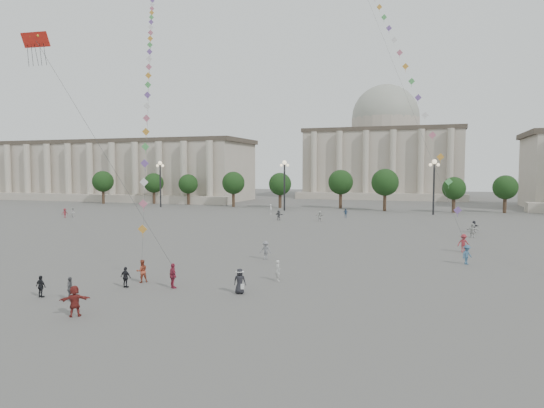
% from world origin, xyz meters
% --- Properties ---
extents(ground, '(360.00, 360.00, 0.00)m').
position_xyz_m(ground, '(0.00, 0.00, 0.00)').
color(ground, '#575451').
rests_on(ground, ground).
extents(hall_west, '(84.00, 26.22, 17.20)m').
position_xyz_m(hall_west, '(-75.00, 93.89, 8.43)').
color(hall_west, '#A89F8D').
rests_on(hall_west, ground).
extents(hall_central, '(48.30, 34.30, 35.50)m').
position_xyz_m(hall_central, '(0.00, 129.22, 14.23)').
color(hall_central, '#A89F8D').
rests_on(hall_central, ground).
extents(tree_row, '(137.12, 5.12, 8.00)m').
position_xyz_m(tree_row, '(0.00, 78.00, 5.39)').
color(tree_row, '#3A2A1D').
rests_on(tree_row, ground).
extents(lamp_post_far_west, '(2.00, 0.90, 10.65)m').
position_xyz_m(lamp_post_far_west, '(-45.00, 70.00, 7.35)').
color(lamp_post_far_west, '#262628').
rests_on(lamp_post_far_west, ground).
extents(lamp_post_mid_west, '(2.00, 0.90, 10.65)m').
position_xyz_m(lamp_post_mid_west, '(-15.00, 70.00, 7.35)').
color(lamp_post_mid_west, '#262628').
rests_on(lamp_post_mid_west, ground).
extents(lamp_post_mid_east, '(2.00, 0.90, 10.65)m').
position_xyz_m(lamp_post_mid_east, '(15.00, 70.00, 7.35)').
color(lamp_post_mid_east, '#262628').
rests_on(lamp_post_mid_east, ground).
extents(person_crowd_0, '(1.01, 0.56, 1.63)m').
position_xyz_m(person_crowd_0, '(-0.08, 59.09, 0.82)').
color(person_crowd_0, '#355379').
rests_on(person_crowd_0, ground).
extents(person_crowd_1, '(0.97, 1.02, 1.67)m').
position_xyz_m(person_crowd_1, '(-47.89, 44.60, 0.83)').
color(person_crowd_1, beige).
rests_on(person_crowd_1, ground).
extents(person_crowd_2, '(1.16, 1.26, 1.70)m').
position_xyz_m(person_crowd_2, '(-48.18, 42.78, 0.85)').
color(person_crowd_2, maroon).
rests_on(person_crowd_2, ground).
extents(person_crowd_4, '(1.42, 1.56, 1.73)m').
position_xyz_m(person_crowd_4, '(-3.13, 51.43, 0.87)').
color(person_crowd_4, '#B9BAB5').
rests_on(person_crowd_4, ground).
extents(person_crowd_6, '(1.19, 0.72, 1.80)m').
position_xyz_m(person_crowd_6, '(-0.33, 15.70, 0.90)').
color(person_crowd_6, slate).
rests_on(person_crowd_6, ground).
extents(person_crowd_7, '(1.77, 0.82, 1.84)m').
position_xyz_m(person_crowd_7, '(19.79, 38.43, 0.92)').
color(person_crowd_7, silver).
rests_on(person_crowd_7, ground).
extents(person_crowd_8, '(1.37, 0.97, 1.92)m').
position_xyz_m(person_crowd_8, '(18.04, 26.10, 0.96)').
color(person_crowd_8, maroon).
rests_on(person_crowd_8, ground).
extents(person_crowd_9, '(1.30, 1.48, 1.62)m').
position_xyz_m(person_crowd_9, '(20.37, 43.88, 0.81)').
color(person_crowd_9, black).
rests_on(person_crowd_9, ground).
extents(person_crowd_10, '(0.55, 0.75, 1.90)m').
position_xyz_m(person_crowd_10, '(-15.17, 61.49, 0.95)').
color(person_crowd_10, silver).
rests_on(person_crowd_10, ground).
extents(person_crowd_12, '(1.72, 1.09, 1.77)m').
position_xyz_m(person_crowd_12, '(-10.25, 51.12, 0.89)').
color(person_crowd_12, '#5E5F63').
rests_on(person_crowd_12, ground).
extents(person_crowd_13, '(0.67, 0.71, 1.64)m').
position_xyz_m(person_crowd_13, '(3.56, 7.46, 0.82)').
color(person_crowd_13, silver).
rests_on(person_crowd_13, ground).
extents(tourist_0, '(1.13, 1.03, 1.85)m').
position_xyz_m(tourist_0, '(-2.98, 2.76, 0.92)').
color(tourist_0, '#992941').
rests_on(tourist_0, ground).
extents(tourist_1, '(0.92, 0.48, 1.50)m').
position_xyz_m(tourist_1, '(-10.19, -2.30, 0.75)').
color(tourist_1, black).
rests_on(tourist_1, ground).
extents(tourist_2, '(1.71, 1.47, 1.86)m').
position_xyz_m(tourist_2, '(-5.01, -5.09, 0.93)').
color(tourist_2, maroon).
rests_on(tourist_2, ground).
extents(tourist_3, '(0.76, 1.00, 1.58)m').
position_xyz_m(tourist_3, '(-7.73, -2.35, 0.79)').
color(tourist_3, '#56575B').
rests_on(tourist_3, ground).
extents(tourist_4, '(0.93, 0.46, 1.53)m').
position_xyz_m(tourist_4, '(-6.39, 1.85, 0.77)').
color(tourist_4, black).
rests_on(tourist_4, ground).
extents(kite_flyer_0, '(1.07, 1.08, 1.75)m').
position_xyz_m(kite_flyer_0, '(-6.21, 3.67, 0.88)').
color(kite_flyer_0, '#9E412B').
rests_on(kite_flyer_0, ground).
extents(kite_flyer_1, '(1.26, 1.32, 1.80)m').
position_xyz_m(kite_flyer_1, '(17.96, 19.19, 0.90)').
color(kite_flyer_1, '#385F80').
rests_on(kite_flyer_1, ground).
extents(hat_person, '(0.93, 0.67, 1.77)m').
position_xyz_m(hat_person, '(2.24, 2.86, 0.92)').
color(hat_person, black).
rests_on(hat_person, ground).
extents(dragon_kite, '(6.40, 1.06, 19.82)m').
position_xyz_m(dragon_kite, '(-13.39, 1.43, 17.47)').
color(dragon_kite, red).
rests_on(dragon_kite, ground).
extents(kite_train_west, '(25.09, 41.33, 61.82)m').
position_xyz_m(kite_train_west, '(-19.35, 25.86, 21.91)').
color(kite_train_west, '#3F3F3F').
rests_on(kite_train_west, ground).
extents(kite_train_mid, '(20.33, 40.67, 69.37)m').
position_xyz_m(kite_train_mid, '(7.39, 41.01, 29.94)').
color(kite_train_mid, '#3F3F3F').
rests_on(kite_train_mid, ground).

